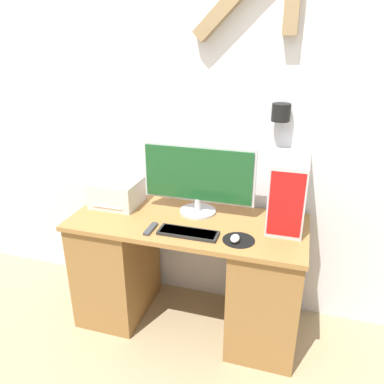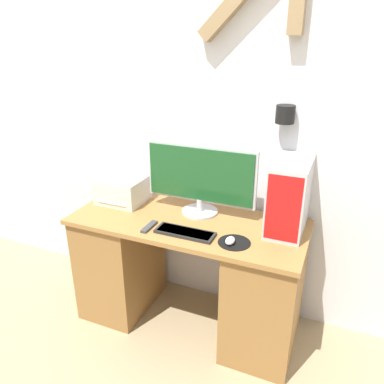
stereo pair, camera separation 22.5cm
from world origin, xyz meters
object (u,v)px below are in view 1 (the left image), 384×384
object	(u,v)px
monitor	(198,177)
keyboard	(188,233)
printer	(117,193)
remote_control	(151,229)
computer_tower	(288,191)
mouse	(235,238)

from	to	relation	value
monitor	keyboard	world-z (taller)	monitor
printer	remote_control	bearing A→B (deg)	-37.94
keyboard	remote_control	world-z (taller)	keyboard
monitor	computer_tower	bearing A→B (deg)	1.24
mouse	remote_control	world-z (taller)	mouse
keyboard	mouse	world-z (taller)	mouse
keyboard	printer	size ratio (longest dim) A/B	1.16
monitor	keyboard	xyz separation A→B (m)	(0.03, -0.30, -0.23)
printer	mouse	bearing A→B (deg)	-17.66
computer_tower	remote_control	xyz separation A→B (m)	(-0.76, -0.33, -0.20)
keyboard	computer_tower	bearing A→B (deg)	30.90
mouse	remote_control	bearing A→B (deg)	-179.43
computer_tower	remote_control	world-z (taller)	computer_tower
mouse	printer	distance (m)	0.91
keyboard	remote_control	distance (m)	0.23
remote_control	monitor	bearing A→B (deg)	57.72
computer_tower	keyboard	bearing A→B (deg)	-149.10
monitor	remote_control	distance (m)	0.44
printer	remote_control	size ratio (longest dim) A/B	2.04
monitor	mouse	xyz separation A→B (m)	(0.30, -0.31, -0.22)
mouse	computer_tower	distance (m)	0.45
computer_tower	mouse	bearing A→B (deg)	-127.72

